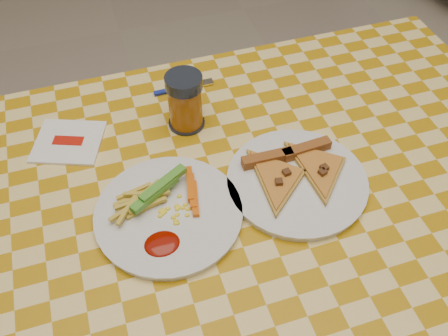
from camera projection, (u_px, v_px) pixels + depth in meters
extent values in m
cylinder|color=white|center=(366.00, 159.00, 1.48)|extent=(0.06, 0.06, 0.71)
cube|color=brown|center=(229.00, 222.00, 0.87)|extent=(1.20, 0.80, 0.04)
cylinder|color=silver|center=(169.00, 215.00, 0.84)|extent=(0.31, 0.31, 0.01)
cylinder|color=silver|center=(297.00, 182.00, 0.89)|extent=(0.26, 0.26, 0.01)
cube|color=#1B6910|center=(159.00, 189.00, 0.84)|extent=(0.10, 0.08, 0.02)
cube|color=#DB5A09|center=(192.00, 191.00, 0.86)|extent=(0.06, 0.08, 0.02)
ellipsoid|color=#780C02|center=(162.00, 244.00, 0.80)|extent=(0.06, 0.05, 0.01)
cube|color=brown|center=(267.00, 159.00, 0.90)|extent=(0.10, 0.02, 0.02)
cube|color=brown|center=(306.00, 150.00, 0.92)|extent=(0.10, 0.03, 0.02)
cylinder|color=black|center=(187.00, 123.00, 1.00)|extent=(0.07, 0.07, 0.01)
cylinder|color=#904C0F|center=(185.00, 106.00, 0.96)|extent=(0.07, 0.07, 0.09)
cylinder|color=black|center=(184.00, 82.00, 0.92)|extent=(0.07, 0.07, 0.02)
cube|color=white|center=(69.00, 142.00, 0.96)|extent=(0.16, 0.15, 0.01)
cube|color=#B6150A|center=(68.00, 141.00, 0.96)|extent=(0.06, 0.04, 0.00)
cube|color=navy|center=(175.00, 89.00, 1.06)|extent=(0.09, 0.01, 0.01)
cube|color=white|center=(204.00, 83.00, 1.08)|extent=(0.04, 0.02, 0.00)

